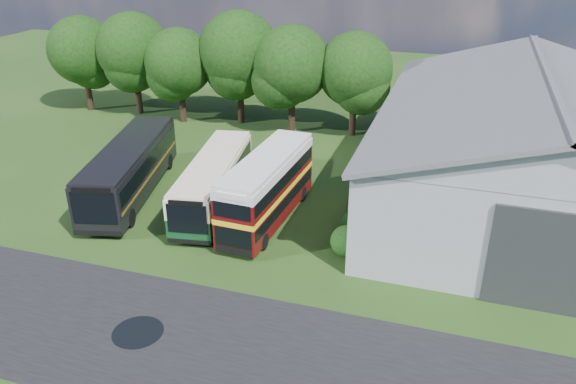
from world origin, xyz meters
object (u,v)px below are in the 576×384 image
(bus_maroon_double, at_px, (267,189))
(bus_dark_single, at_px, (130,168))
(storage_shed, at_px, (536,137))
(bus_green_single, at_px, (214,181))

(bus_maroon_double, relative_size, bus_dark_single, 0.76)
(storage_shed, xyz_separation_m, bus_green_single, (-18.45, -6.73, -2.57))
(bus_green_single, xyz_separation_m, bus_dark_single, (-5.70, -0.25, 0.19))
(bus_green_single, bearing_deg, bus_maroon_double, -23.20)
(storage_shed, height_order, bus_green_single, storage_shed)
(storage_shed, bearing_deg, bus_green_single, -159.95)
(bus_dark_single, bearing_deg, storage_shed, 2.12)
(bus_green_single, distance_m, bus_dark_single, 5.71)
(bus_maroon_double, bearing_deg, storage_shed, 30.35)
(bus_green_single, bearing_deg, bus_dark_single, 172.84)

